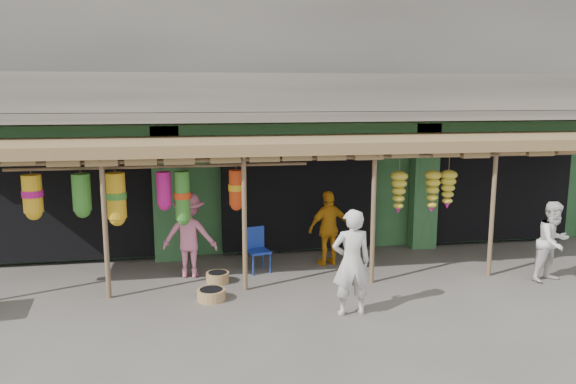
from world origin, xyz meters
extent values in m
plane|color=#514C47|center=(0.00, 0.00, 0.00)|extent=(80.00, 80.00, 0.00)
cube|color=gray|center=(0.00, 5.00, 5.00)|extent=(16.00, 6.00, 4.00)
cube|color=#2D6033|center=(0.00, 5.15, 1.50)|extent=(16.00, 5.70, 3.00)
cube|color=gray|center=(0.00, 1.65, 3.20)|extent=(16.00, 0.90, 0.22)
cube|color=gray|center=(0.00, 1.25, 3.70)|extent=(16.00, 0.10, 0.80)
cube|color=#2D6033|center=(0.00, 2.05, 2.85)|extent=(16.00, 0.35, 0.35)
cube|color=yellow|center=(-5.00, 1.97, 2.75)|extent=(1.70, 0.06, 0.55)
cube|color=#B21414|center=(-5.00, 1.93, 2.75)|extent=(1.30, 0.02, 0.30)
cube|color=black|center=(-5.00, 3.00, 1.35)|extent=(3.60, 2.00, 2.50)
cube|color=black|center=(0.00, 3.00, 1.35)|extent=(3.60, 2.00, 2.50)
cube|color=black|center=(5.00, 3.00, 1.35)|extent=(3.60, 2.00, 2.50)
cube|color=#2D6033|center=(-3.00, 2.05, 1.50)|extent=(0.60, 0.35, 3.00)
cube|color=#2D6033|center=(3.00, 2.05, 1.50)|extent=(0.60, 0.35, 3.00)
cylinder|color=brown|center=(-4.00, -0.20, 1.30)|extent=(0.09, 0.09, 2.60)
cylinder|color=brown|center=(-1.50, -0.20, 1.30)|extent=(0.09, 0.09, 2.60)
cylinder|color=brown|center=(1.00, -0.20, 1.30)|extent=(0.09, 0.09, 2.60)
cylinder|color=brown|center=(3.50, -0.20, 1.30)|extent=(0.09, 0.09, 2.60)
cylinder|color=brown|center=(-0.25, -0.20, 2.50)|extent=(12.90, 0.08, 0.08)
cylinder|color=brown|center=(-3.00, 0.20, 2.35)|extent=(5.50, 0.06, 0.06)
cube|color=brown|center=(0.00, 0.90, 2.68)|extent=(14.00, 2.70, 0.22)
cylinder|color=#173197|center=(-1.26, 0.62, 0.21)|extent=(0.04, 0.04, 0.42)
cylinder|color=#173197|center=(-0.90, 0.72, 0.21)|extent=(0.04, 0.04, 0.42)
cylinder|color=#173197|center=(-1.36, 0.98, 0.21)|extent=(0.04, 0.04, 0.42)
cylinder|color=#173197|center=(-1.00, 1.08, 0.21)|extent=(0.04, 0.04, 0.42)
cube|color=#173197|center=(-1.13, 0.85, 0.44)|extent=(0.54, 0.54, 0.05)
cube|color=#173197|center=(-1.19, 1.05, 0.69)|extent=(0.43, 0.16, 0.47)
cylinder|color=#A48649|center=(-2.16, -0.62, 0.10)|extent=(0.55, 0.55, 0.20)
cylinder|color=#A4714C|center=(-2.00, 0.30, 0.10)|extent=(0.46, 0.46, 0.21)
imported|color=silver|center=(0.15, -1.67, 0.91)|extent=(0.67, 0.44, 1.82)
imported|color=silver|center=(4.56, -0.70, 0.80)|extent=(0.93, 0.81, 1.61)
imported|color=#C67D12|center=(0.44, 1.08, 0.82)|extent=(1.03, 0.63, 1.64)
imported|color=#D36F90|center=(-2.53, 0.80, 0.86)|extent=(1.23, 0.86, 1.73)
camera|label=1|loc=(-2.42, -10.38, 3.72)|focal=35.00mm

